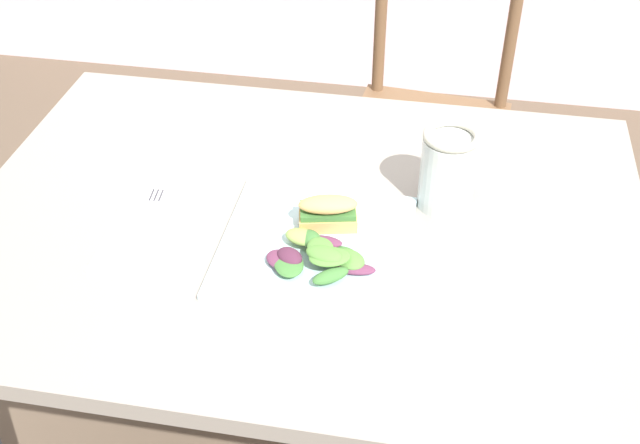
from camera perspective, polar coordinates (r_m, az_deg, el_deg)
name	(u,v)px	position (r m, az deg, el deg)	size (l,w,h in m)	color
dining_table	(304,282)	(1.38, -1.17, -4.32)	(1.11, 0.82, 0.74)	gray
chair_wooden_far	(429,123)	(2.10, 7.88, 7.09)	(0.44, 0.44, 0.87)	brown
plate_lunch	(315,245)	(1.22, -0.33, -1.70)	(0.29, 0.29, 0.01)	silver
sandwich_half_front	(328,212)	(1.23, 0.58, 0.74)	(0.10, 0.07, 0.06)	tan
salad_mixed_greens	(319,253)	(1.18, -0.08, -2.26)	(0.17, 0.13, 0.03)	#602D47
napkin_folded	(145,226)	(1.29, -12.51, -0.31)	(0.11, 0.23, 0.00)	silver
fork_on_napkin	(147,218)	(1.31, -12.34, 0.29)	(0.04, 0.19, 0.00)	silver
mason_jar_iced_tea	(447,173)	(1.29, 9.18, 3.52)	(0.09, 0.09, 0.14)	#995623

